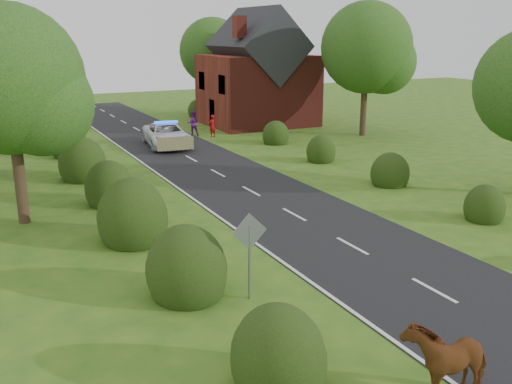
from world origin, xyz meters
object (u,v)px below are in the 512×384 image
road_sign (249,243)px  pedestrian_purple (193,123)px  pedestrian_red (212,126)px  police_van (167,135)px  cow (445,363)px

road_sign → pedestrian_purple: bearing=72.6°
pedestrian_red → pedestrian_purple: (-0.99, 1.22, 0.10)m
police_van → pedestrian_red: police_van is taller
police_van → cow: bearing=-89.6°
police_van → pedestrian_purple: size_ratio=3.22×
road_sign → cow: 6.06m
pedestrian_red → police_van: bearing=-0.5°
road_sign → cow: (1.67, -5.74, -0.95)m
pedestrian_red → pedestrian_purple: size_ratio=0.89×
cow → police_van: 28.29m
road_sign → cow: size_ratio=1.27×
cow → pedestrian_red: pedestrian_red is taller
cow → pedestrian_red: (7.26, 29.92, 0.09)m
road_sign → pedestrian_red: (8.93, 24.18, -0.85)m
cow → pedestrian_red: 30.79m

